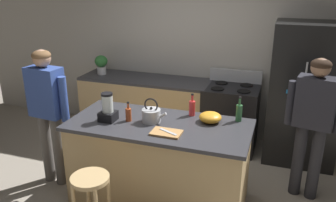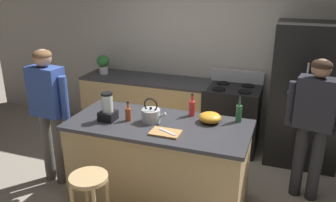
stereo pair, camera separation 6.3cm
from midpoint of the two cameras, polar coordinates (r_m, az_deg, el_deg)
The scene contains 18 objects.
ground_plane at distance 4.18m, azimuth -1.82°, elevation -15.44°, with size 14.00×14.00×0.00m, color #9E9384.
back_wall at distance 5.38m, azimuth 5.41°, elevation 8.38°, with size 8.00×0.10×2.70m, color #BCB7AD.
kitchen_island at distance 3.93m, azimuth -1.90°, elevation -9.87°, with size 1.94×0.90×0.93m.
back_counter_run at distance 5.50m, azimuth -4.01°, elevation -0.92°, with size 2.00×0.64×0.93m.
refrigerator at distance 4.92m, azimuth 21.06°, elevation 1.01°, with size 0.90×0.73×1.87m.
stove_range at distance 5.14m, azimuth 9.79°, elevation -2.60°, with size 0.76×0.65×1.11m.
person_by_island_left at distance 4.26m, azimuth -19.48°, elevation -0.69°, with size 0.60×0.26×1.65m.
person_by_sink_right at distance 4.05m, azimuth 22.22°, elevation -2.36°, with size 0.60×0.29×1.62m.
bar_stool at distance 3.44m, azimuth -12.98°, elevation -14.07°, with size 0.36×0.36×0.67m.
potted_plant at distance 5.63m, azimuth -11.15°, elevation 6.04°, with size 0.20×0.20×0.30m.
blender_appliance at distance 3.80m, azimuth -10.27°, elevation -1.32°, with size 0.17×0.17×0.31m.
bottle_soda at distance 3.90m, azimuth 3.49°, elevation -1.07°, with size 0.07×0.07×0.26m.
bottle_olive_oil at distance 3.81m, azimuth 11.05°, elevation -1.81°, with size 0.07×0.07×0.28m.
bottle_cooking_sauce at distance 3.78m, azimuth -6.94°, elevation -2.12°, with size 0.06×0.06×0.22m.
mixing_bowl at distance 3.75m, azimuth 6.44°, elevation -2.66°, with size 0.24×0.24×0.11m, color orange.
tea_kettle at distance 3.73m, azimuth -3.21°, elevation -2.29°, with size 0.28×0.20×0.27m.
cutting_board at distance 3.48m, azimuth -0.79°, elevation -5.20°, with size 0.30×0.20×0.02m, color #B7844C.
chef_knife at distance 3.47m, azimuth -0.48°, elevation -5.05°, with size 0.22×0.03×0.01m, color #B7BABF.
Camera 1 is at (1.19, -3.19, 2.41)m, focal length 37.36 mm.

